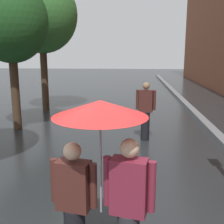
{
  "coord_description": "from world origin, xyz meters",
  "views": [
    {
      "loc": [
        0.48,
        -2.81,
        2.65
      ],
      "look_at": [
        0.05,
        3.1,
        1.35
      ],
      "focal_mm": 44.88,
      "sensor_mm": 36.0,
      "label": 1
    }
  ],
  "objects_px": {
    "couple_under_umbrella": "(101,166)",
    "street_tree_1": "(10,22)",
    "pedestrian_walking_midground": "(146,111)",
    "street_tree_2": "(41,15)"
  },
  "relations": [
    {
      "from": "street_tree_2",
      "to": "couple_under_umbrella",
      "type": "distance_m",
      "value": 10.29
    },
    {
      "from": "couple_under_umbrella",
      "to": "pedestrian_walking_midground",
      "type": "relative_size",
      "value": 1.21
    },
    {
      "from": "street_tree_1",
      "to": "pedestrian_walking_midground",
      "type": "relative_size",
      "value": 2.82
    },
    {
      "from": "street_tree_1",
      "to": "couple_under_umbrella",
      "type": "xyz_separation_m",
      "value": [
        3.6,
        -6.2,
        -2.19
      ]
    },
    {
      "from": "street_tree_2",
      "to": "pedestrian_walking_midground",
      "type": "distance_m",
      "value": 6.69
    },
    {
      "from": "street_tree_2",
      "to": "pedestrian_walking_midground",
      "type": "bearing_deg",
      "value": -42.9
    },
    {
      "from": "pedestrian_walking_midground",
      "to": "street_tree_1",
      "type": "bearing_deg",
      "value": 167.93
    },
    {
      "from": "street_tree_1",
      "to": "pedestrian_walking_midground",
      "type": "bearing_deg",
      "value": -12.07
    },
    {
      "from": "street_tree_1",
      "to": "couple_under_umbrella",
      "type": "bearing_deg",
      "value": -59.83
    },
    {
      "from": "couple_under_umbrella",
      "to": "street_tree_1",
      "type": "bearing_deg",
      "value": 120.17
    }
  ]
}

